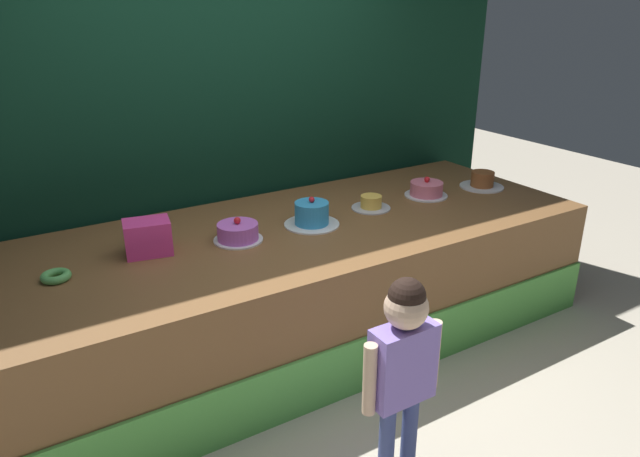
{
  "coord_description": "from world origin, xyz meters",
  "views": [
    {
      "loc": [
        -1.48,
        -2.21,
        2.08
      ],
      "look_at": [
        0.15,
        0.42,
        0.85
      ],
      "focal_mm": 32.57,
      "sensor_mm": 36.0,
      "label": 1
    }
  ],
  "objects_px": {
    "pink_box": "(148,237)",
    "cake_center_right": "(371,203)",
    "child_figure": "(403,357)",
    "donut": "(56,276)",
    "cake_left": "(238,232)",
    "cake_center_left": "(312,215)",
    "cake_right": "(426,189)",
    "cake_far_right": "(482,181)"
  },
  "relations": [
    {
      "from": "child_figure",
      "to": "pink_box",
      "type": "relative_size",
      "value": 4.25
    },
    {
      "from": "child_figure",
      "to": "cake_right",
      "type": "bearing_deg",
      "value": 46.05
    },
    {
      "from": "cake_left",
      "to": "cake_right",
      "type": "height_order",
      "value": "cake_left"
    },
    {
      "from": "cake_center_right",
      "to": "cake_far_right",
      "type": "distance_m",
      "value": 0.99
    },
    {
      "from": "donut",
      "to": "cake_far_right",
      "type": "relative_size",
      "value": 0.46
    },
    {
      "from": "pink_box",
      "to": "child_figure",
      "type": "bearing_deg",
      "value": -65.43
    },
    {
      "from": "pink_box",
      "to": "donut",
      "type": "bearing_deg",
      "value": -170.7
    },
    {
      "from": "cake_center_left",
      "to": "cake_center_right",
      "type": "relative_size",
      "value": 1.32
    },
    {
      "from": "cake_left",
      "to": "cake_center_left",
      "type": "bearing_deg",
      "value": -1.16
    },
    {
      "from": "donut",
      "to": "cake_right",
      "type": "distance_m",
      "value": 2.47
    },
    {
      "from": "cake_center_left",
      "to": "cake_far_right",
      "type": "relative_size",
      "value": 1.07
    },
    {
      "from": "child_figure",
      "to": "cake_far_right",
      "type": "distance_m",
      "value": 2.25
    },
    {
      "from": "cake_center_left",
      "to": "cake_right",
      "type": "height_order",
      "value": "cake_center_left"
    },
    {
      "from": "pink_box",
      "to": "cake_left",
      "type": "distance_m",
      "value": 0.5
    },
    {
      "from": "child_figure",
      "to": "cake_center_right",
      "type": "height_order",
      "value": "child_figure"
    },
    {
      "from": "child_figure",
      "to": "donut",
      "type": "relative_size",
      "value": 7.06
    },
    {
      "from": "cake_left",
      "to": "cake_center_left",
      "type": "distance_m",
      "value": 0.49
    },
    {
      "from": "cake_center_left",
      "to": "donut",
      "type": "bearing_deg",
      "value": 179.19
    },
    {
      "from": "donut",
      "to": "cake_left",
      "type": "xyz_separation_m",
      "value": [
        0.99,
        -0.01,
        0.03
      ]
    },
    {
      "from": "child_figure",
      "to": "cake_left",
      "type": "distance_m",
      "value": 1.34
    },
    {
      "from": "cake_right",
      "to": "cake_far_right",
      "type": "relative_size",
      "value": 0.94
    },
    {
      "from": "child_figure",
      "to": "cake_center_right",
      "type": "relative_size",
      "value": 3.99
    },
    {
      "from": "pink_box",
      "to": "cake_center_right",
      "type": "xyz_separation_m",
      "value": [
        1.48,
        -0.05,
        -0.06
      ]
    },
    {
      "from": "cake_left",
      "to": "cake_far_right",
      "type": "relative_size",
      "value": 0.89
    },
    {
      "from": "pink_box",
      "to": "cake_right",
      "type": "bearing_deg",
      "value": -1.2
    },
    {
      "from": "cake_left",
      "to": "cake_right",
      "type": "distance_m",
      "value": 1.48
    },
    {
      "from": "donut",
      "to": "cake_center_left",
      "type": "distance_m",
      "value": 1.48
    },
    {
      "from": "pink_box",
      "to": "cake_center_right",
      "type": "bearing_deg",
      "value": -1.98
    },
    {
      "from": "child_figure",
      "to": "cake_far_right",
      "type": "xyz_separation_m",
      "value": [
        1.82,
        1.32,
        0.14
      ]
    },
    {
      "from": "donut",
      "to": "cake_center_right",
      "type": "xyz_separation_m",
      "value": [
        1.97,
        0.03,
        0.02
      ]
    },
    {
      "from": "cake_left",
      "to": "cake_center_left",
      "type": "xyz_separation_m",
      "value": [
        0.49,
        -0.01,
        0.02
      ]
    },
    {
      "from": "child_figure",
      "to": "cake_center_left",
      "type": "bearing_deg",
      "value": 75.54
    },
    {
      "from": "cake_center_left",
      "to": "child_figure",
      "type": "bearing_deg",
      "value": -104.46
    },
    {
      "from": "cake_left",
      "to": "cake_center_right",
      "type": "bearing_deg",
      "value": 2.35
    },
    {
      "from": "cake_center_left",
      "to": "cake_right",
      "type": "relative_size",
      "value": 1.13
    },
    {
      "from": "pink_box",
      "to": "cake_left",
      "type": "relative_size",
      "value": 0.85
    },
    {
      "from": "donut",
      "to": "cake_left",
      "type": "relative_size",
      "value": 0.51
    },
    {
      "from": "donut",
      "to": "cake_far_right",
      "type": "height_order",
      "value": "cake_far_right"
    },
    {
      "from": "donut",
      "to": "cake_right",
      "type": "xyz_separation_m",
      "value": [
        2.47,
        0.04,
        0.03
      ]
    },
    {
      "from": "cake_right",
      "to": "pink_box",
      "type": "bearing_deg",
      "value": 178.8
    },
    {
      "from": "child_figure",
      "to": "cake_left",
      "type": "relative_size",
      "value": 3.62
    },
    {
      "from": "cake_center_right",
      "to": "cake_right",
      "type": "xyz_separation_m",
      "value": [
        0.49,
        0.01,
        0.01
      ]
    }
  ]
}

